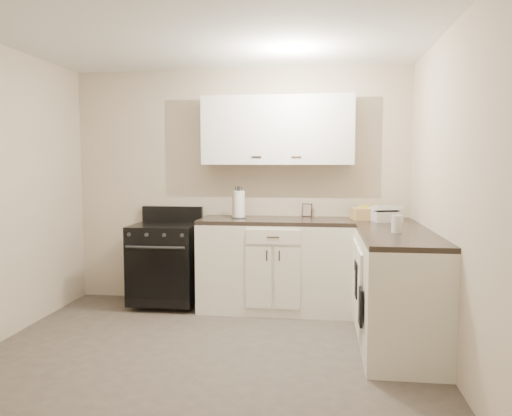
# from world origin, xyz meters

# --- Properties ---
(floor) EXTENTS (3.60, 3.60, 0.00)m
(floor) POSITION_xyz_m (0.00, 0.00, 0.00)
(floor) COLOR #473F38
(floor) RESTS_ON ground
(ceiling) EXTENTS (3.60, 3.60, 0.00)m
(ceiling) POSITION_xyz_m (0.00, 0.00, 2.50)
(ceiling) COLOR white
(ceiling) RESTS_ON wall_back
(wall_back) EXTENTS (3.60, 0.00, 3.60)m
(wall_back) POSITION_xyz_m (0.00, 1.80, 1.25)
(wall_back) COLOR beige
(wall_back) RESTS_ON ground
(wall_right) EXTENTS (0.00, 3.60, 3.60)m
(wall_right) POSITION_xyz_m (1.80, 0.00, 1.25)
(wall_right) COLOR beige
(wall_right) RESTS_ON ground
(wall_front) EXTENTS (3.60, 0.00, 3.60)m
(wall_front) POSITION_xyz_m (0.00, -1.80, 1.25)
(wall_front) COLOR beige
(wall_front) RESTS_ON ground
(base_cabinets_back) EXTENTS (1.55, 0.60, 0.90)m
(base_cabinets_back) POSITION_xyz_m (0.43, 1.50, 0.45)
(base_cabinets_back) COLOR silver
(base_cabinets_back) RESTS_ON floor
(base_cabinets_right) EXTENTS (0.60, 1.90, 0.90)m
(base_cabinets_right) POSITION_xyz_m (1.50, 0.85, 0.45)
(base_cabinets_right) COLOR silver
(base_cabinets_right) RESTS_ON floor
(countertop_back) EXTENTS (1.55, 0.60, 0.04)m
(countertop_back) POSITION_xyz_m (0.43, 1.50, 0.92)
(countertop_back) COLOR black
(countertop_back) RESTS_ON base_cabinets_back
(countertop_right) EXTENTS (0.60, 1.90, 0.04)m
(countertop_right) POSITION_xyz_m (1.50, 0.85, 0.92)
(countertop_right) COLOR black
(countertop_right) RESTS_ON base_cabinets_right
(upper_cabinets) EXTENTS (1.55, 0.30, 0.70)m
(upper_cabinets) POSITION_xyz_m (0.43, 1.65, 1.84)
(upper_cabinets) COLOR white
(upper_cabinets) RESTS_ON wall_back
(stove) EXTENTS (0.67, 0.57, 0.81)m
(stove) POSITION_xyz_m (-0.74, 1.48, 0.46)
(stove) COLOR black
(stove) RESTS_ON floor
(knife_block) EXTENTS (0.13, 0.12, 0.23)m
(knife_block) POSITION_xyz_m (0.03, 1.58, 1.06)
(knife_block) COLOR tan
(knife_block) RESTS_ON countertop_back
(paper_towel) EXTENTS (0.14, 0.14, 0.28)m
(paper_towel) POSITION_xyz_m (0.04, 1.53, 1.08)
(paper_towel) COLOR white
(paper_towel) RESTS_ON countertop_back
(picture_frame) EXTENTS (0.11, 0.08, 0.14)m
(picture_frame) POSITION_xyz_m (0.73, 1.76, 1.01)
(picture_frame) COLOR black
(picture_frame) RESTS_ON countertop_back
(wicker_basket) EXTENTS (0.38, 0.29, 0.11)m
(wicker_basket) POSITION_xyz_m (1.36, 1.57, 1.00)
(wicker_basket) COLOR tan
(wicker_basket) RESTS_ON countertop_right
(countertop_grill) EXTENTS (0.32, 0.31, 0.10)m
(countertop_grill) POSITION_xyz_m (1.50, 1.44, 0.99)
(countertop_grill) COLOR silver
(countertop_grill) RESTS_ON countertop_right
(glass_jar) EXTENTS (0.10, 0.10, 0.14)m
(glass_jar) POSITION_xyz_m (1.49, 0.62, 1.01)
(glass_jar) COLOR silver
(glass_jar) RESTS_ON countertop_right
(oven_mitt_near) EXTENTS (0.02, 0.16, 0.28)m
(oven_mitt_near) POSITION_xyz_m (1.18, 0.22, 0.42)
(oven_mitt_near) COLOR black
(oven_mitt_near) RESTS_ON base_cabinets_right
(oven_mitt_far) EXTENTS (0.02, 0.17, 0.29)m
(oven_mitt_far) POSITION_xyz_m (1.18, 0.64, 0.53)
(oven_mitt_far) COLOR black
(oven_mitt_far) RESTS_ON base_cabinets_right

